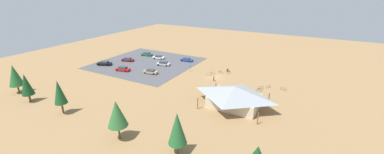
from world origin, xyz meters
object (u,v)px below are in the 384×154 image
at_px(pine_west, 177,128).
at_px(bicycle_teal_lone_east, 260,87).
at_px(bike_pavilion, 234,95).
at_px(car_green_inner_stall, 147,54).
at_px(bicycle_blue_front_row, 259,90).
at_px(car_black_end_stall, 104,63).
at_px(pine_midwest, 59,92).
at_px(car_white_near_entry, 159,57).
at_px(bicycle_orange_edge_north, 284,89).
at_px(bicycle_yellow_near_porch, 213,73).
at_px(bicycle_silver_back_row, 268,87).
at_px(car_blue_by_curb, 187,60).
at_px(trash_bin, 228,70).
at_px(car_maroon_second_row, 128,59).
at_px(car_tan_mid_lot, 151,71).
at_px(lot_sign, 190,67).
at_px(bicycle_white_by_bin, 209,74).
at_px(pine_far_east, 15,75).
at_px(car_silver_aisle_side, 163,63).
at_px(pine_east, 26,84).
at_px(bicycle_red_yard_right, 229,72).
at_px(pine_mideast, 117,114).
at_px(visitor_near_lot, 214,78).
at_px(car_red_far_end, 123,69).
at_px(bicycle_black_yard_left, 221,72).

distance_m(pine_west, bicycle_teal_lone_east, 33.45).
distance_m(bike_pavilion, car_green_inner_stall, 50.19).
bearing_deg(bicycle_blue_front_row, car_black_end_stall, 4.27).
bearing_deg(pine_midwest, car_white_near_entry, -81.41).
height_order(pine_west, bicycle_orange_edge_north, pine_west).
relative_size(bicycle_yellow_near_porch, bicycle_silver_back_row, 1.10).
distance_m(bicycle_orange_edge_north, car_blue_by_curb, 36.58).
bearing_deg(trash_bin, car_maroon_second_row, 11.05).
bearing_deg(car_green_inner_stall, car_tan_mid_lot, 132.03).
distance_m(bicycle_blue_front_row, car_green_inner_stall, 48.83).
bearing_deg(bicycle_yellow_near_porch, car_blue_by_curb, -29.69).
height_order(bike_pavilion, car_tan_mid_lot, bike_pavilion).
relative_size(lot_sign, bicycle_blue_front_row, 1.36).
relative_size(bicycle_white_by_bin, car_tan_mid_lot, 0.34).
xyz_separation_m(bike_pavilion, pine_far_east, (50.91, 19.35, 1.93)).
relative_size(car_tan_mid_lot, car_silver_aisle_side, 0.99).
bearing_deg(car_silver_aisle_side, bicycle_yellow_near_porch, -179.37).
bearing_deg(pine_east, bicycle_red_yard_right, -130.09).
bearing_deg(bicycle_yellow_near_porch, bicycle_orange_edge_north, 173.98).
bearing_deg(pine_far_east, pine_mideast, 176.66).
distance_m(bicycle_blue_front_row, car_white_near_entry, 42.03).
bearing_deg(lot_sign, bicycle_yellow_near_porch, -170.32).
xyz_separation_m(pine_east, car_black_end_stall, (6.16, -28.06, -3.59)).
bearing_deg(pine_far_east, visitor_near_lot, -142.41).
relative_size(car_white_near_entry, car_red_far_end, 0.93).
bearing_deg(pine_midwest, trash_bin, -116.68).
xyz_separation_m(pine_east, bicycle_blue_front_row, (-46.05, -31.96, -3.97)).
bearing_deg(bicycle_orange_edge_north, car_black_end_stall, 7.47).
relative_size(pine_west, car_blue_by_curb, 1.61).
xyz_separation_m(pine_midwest, pine_east, (12.11, 0.18, -0.64)).
bearing_deg(bicycle_red_yard_right, car_tan_mid_lot, 29.05).
bearing_deg(car_silver_aisle_side, car_maroon_second_row, 8.72).
bearing_deg(car_green_inner_stall, pine_east, 91.40).
bearing_deg(bicycle_black_yard_left, car_blue_by_curb, -20.47).
distance_m(bicycle_white_by_bin, bicycle_silver_back_row, 17.96).
relative_size(car_green_inner_stall, car_blue_by_curb, 1.01).
bearing_deg(bicycle_blue_front_row, lot_sign, -11.29).
relative_size(car_maroon_second_row, car_blue_by_curb, 1.03).
bearing_deg(pine_mideast, car_blue_by_curb, -74.53).
relative_size(bicycle_teal_lone_east, bicycle_silver_back_row, 0.78).
distance_m(bike_pavilion, bicycle_red_yard_right, 21.94).
relative_size(bicycle_blue_front_row, bicycle_red_yard_right, 0.97).
xyz_separation_m(pine_midwest, pine_far_east, (19.97, -1.35, -0.31)).
bearing_deg(bicycle_black_yard_left, car_maroon_second_row, 7.35).
bearing_deg(bicycle_yellow_near_porch, pine_west, 105.41).
xyz_separation_m(pine_midwest, car_red_far_end, (8.47, -26.54, -4.24)).
distance_m(pine_midwest, car_silver_aisle_side, 37.72).
height_order(car_tan_mid_lot, car_blue_by_curb, car_tan_mid_lot).
distance_m(pine_mideast, car_silver_aisle_side, 42.29).
relative_size(bicycle_teal_lone_east, car_maroon_second_row, 0.26).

